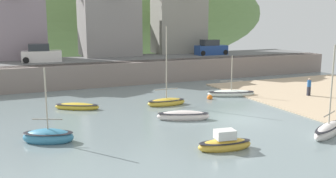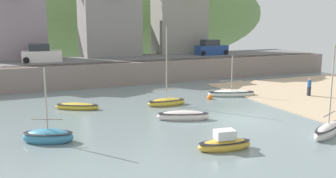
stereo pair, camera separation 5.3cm
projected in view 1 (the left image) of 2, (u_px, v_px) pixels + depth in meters
quay_seawall at (148, 70)px, 42.31m from camera, size 48.00×9.40×2.40m
hillside_backdrop at (82, 13)px, 75.16m from camera, size 80.00×44.00×23.01m
waterfront_building_left at (14, 15)px, 42.96m from camera, size 6.89×5.24×9.72m
waterfront_building_centre at (109, 16)px, 47.26m from camera, size 7.21×5.98×9.73m
waterfront_building_right at (179, 13)px, 50.98m from camera, size 7.03×4.55×10.53m
motorboat_with_cabin at (77, 107)px, 29.54m from camera, size 3.57×2.63×0.65m
sailboat_far_left at (225, 144)px, 20.40m from camera, size 3.18×1.50×1.26m
sailboat_blue_trim at (328, 130)px, 22.92m from camera, size 3.96×2.55×5.70m
fishing_boat_green at (48, 137)px, 21.63m from camera, size 3.23×2.47×4.53m
sailboat_nearest_shore at (183, 116)px, 26.47m from camera, size 3.84×2.36×0.84m
dinghy_open_wooden at (166, 102)px, 30.91m from camera, size 3.27×1.24×6.55m
sailboat_tall_mast at (231, 93)px, 34.64m from camera, size 4.56×2.71×3.86m
parked_car_near_slipway at (41, 54)px, 40.54m from camera, size 4.20×1.95×1.95m
parked_car_by_wall at (211, 48)px, 48.72m from camera, size 4.11×1.82×1.95m
person_on_slipway at (309, 86)px, 34.16m from camera, size 0.34×0.34×1.62m
mooring_buoy at (210, 97)px, 33.23m from camera, size 0.49×0.49×0.49m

